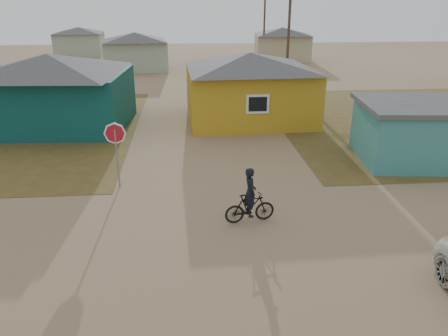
{
  "coord_description": "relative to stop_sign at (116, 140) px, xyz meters",
  "views": [
    {
      "loc": [
        -1.17,
        -10.94,
        6.79
      ],
      "look_at": [
        0.05,
        3.0,
        1.3
      ],
      "focal_mm": 35.0,
      "sensor_mm": 36.0,
      "label": 1
    }
  ],
  "objects": [
    {
      "name": "house_pale_west",
      "position": [
        -2.18,
        29.28,
        -0.01
      ],
      "size": [
        7.04,
        6.15,
        3.6
      ],
      "color": "#99A68F",
      "rests_on": "ground"
    },
    {
      "name": "house_teal",
      "position": [
        -4.68,
        8.78,
        0.19
      ],
      "size": [
        8.93,
        7.08,
        4.0
      ],
      "color": "#0A3C39",
      "rests_on": "ground"
    },
    {
      "name": "ground",
      "position": [
        3.82,
        -4.72,
        -1.86
      ],
      "size": [
        120.0,
        120.0,
        0.0
      ],
      "primitive_type": "plane",
      "color": "#947755"
    },
    {
      "name": "house_beige_east",
      "position": [
        13.82,
        35.28,
        -0.01
      ],
      "size": [
        6.95,
        6.05,
        3.6
      ],
      "color": "tan",
      "rests_on": "ground"
    },
    {
      "name": "grass_ne",
      "position": [
        17.82,
        8.28,
        -1.86
      ],
      "size": [
        20.0,
        18.0,
        0.0
      ],
      "primitive_type": "cube",
      "color": "brown",
      "rests_on": "ground"
    },
    {
      "name": "house_yellow",
      "position": [
        6.32,
        9.28,
        0.14
      ],
      "size": [
        7.72,
        6.76,
        3.9
      ],
      "color": "#B88D1C",
      "rests_on": "ground"
    },
    {
      "name": "utility_pole_far",
      "position": [
        11.32,
        33.28,
        2.28
      ],
      "size": [
        1.4,
        0.2,
        8.0
      ],
      "color": "#433528",
      "rests_on": "ground"
    },
    {
      "name": "utility_pole_near",
      "position": [
        10.32,
        17.28,
        2.28
      ],
      "size": [
        1.4,
        0.2,
        8.0
      ],
      "color": "#433528",
      "rests_on": "ground"
    },
    {
      "name": "stop_sign",
      "position": [
        0.0,
        0.0,
        0.0
      ],
      "size": [
        0.77,
        0.38,
        2.54
      ],
      "color": "gray",
      "rests_on": "ground"
    },
    {
      "name": "house_pale_north",
      "position": [
        -10.18,
        41.28,
        -0.11
      ],
      "size": [
        6.28,
        5.81,
        3.4
      ],
      "color": "#99A68F",
      "rests_on": "ground"
    },
    {
      "name": "cyclist",
      "position": [
        4.57,
        -3.23,
        -1.18
      ],
      "size": [
        1.7,
        0.71,
        1.86
      ],
      "color": "black",
      "rests_on": "ground"
    },
    {
      "name": "shed_turquoise",
      "position": [
        13.32,
        1.78,
        -0.55
      ],
      "size": [
        6.71,
        4.93,
        2.6
      ],
      "color": "teal",
      "rests_on": "ground"
    }
  ]
}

